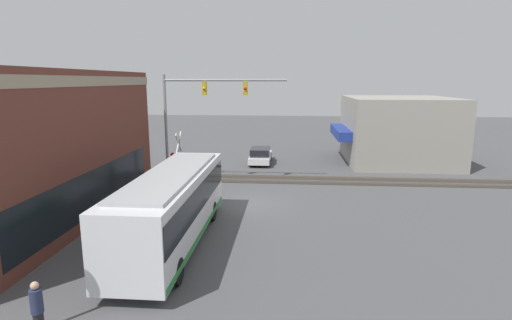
{
  "coord_description": "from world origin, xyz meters",
  "views": [
    {
      "loc": [
        -22.65,
        -2.25,
        7.2
      ],
      "look_at": [
        2.73,
        -0.16,
        2.1
      ],
      "focal_mm": 28.0,
      "sensor_mm": 36.0,
      "label": 1
    }
  ],
  "objects_px": {
    "crossing_signal": "(179,155)",
    "parked_car_white": "(260,156)",
    "pedestrian_at_crossing": "(172,177)",
    "pedestrian_by_lamp": "(37,310)",
    "city_bus": "(172,205)"
  },
  "relations": [
    {
      "from": "crossing_signal",
      "to": "pedestrian_at_crossing",
      "type": "xyz_separation_m",
      "value": [
        -0.73,
        0.35,
        -1.39
      ]
    },
    {
      "from": "parked_car_white",
      "to": "pedestrian_by_lamp",
      "type": "height_order",
      "value": "pedestrian_by_lamp"
    },
    {
      "from": "crossing_signal",
      "to": "pedestrian_by_lamp",
      "type": "relative_size",
      "value": 2.15
    },
    {
      "from": "pedestrian_at_crossing",
      "to": "parked_car_white",
      "type": "bearing_deg",
      "value": -29.1
    },
    {
      "from": "city_bus",
      "to": "crossing_signal",
      "type": "relative_size",
      "value": 2.81
    },
    {
      "from": "pedestrian_by_lamp",
      "to": "pedestrian_at_crossing",
      "type": "xyz_separation_m",
      "value": [
        15.56,
        0.75,
        0.0
      ]
    },
    {
      "from": "pedestrian_at_crossing",
      "to": "city_bus",
      "type": "bearing_deg",
      "value": -163.25
    },
    {
      "from": "city_bus",
      "to": "crossing_signal",
      "type": "bearing_deg",
      "value": 13.52
    },
    {
      "from": "city_bus",
      "to": "parked_car_white",
      "type": "height_order",
      "value": "city_bus"
    },
    {
      "from": "pedestrian_by_lamp",
      "to": "parked_car_white",
      "type": "bearing_deg",
      "value": -10.14
    },
    {
      "from": "crossing_signal",
      "to": "parked_car_white",
      "type": "bearing_deg",
      "value": -29.4
    },
    {
      "from": "parked_car_white",
      "to": "pedestrian_at_crossing",
      "type": "height_order",
      "value": "pedestrian_at_crossing"
    },
    {
      "from": "parked_car_white",
      "to": "pedestrian_at_crossing",
      "type": "xyz_separation_m",
      "value": [
        -9.35,
        5.21,
        0.26
      ]
    },
    {
      "from": "city_bus",
      "to": "pedestrian_at_crossing",
      "type": "xyz_separation_m",
      "value": [
        8.66,
        2.61,
        -0.91
      ]
    },
    {
      "from": "parked_car_white",
      "to": "pedestrian_by_lamp",
      "type": "distance_m",
      "value": 25.31
    }
  ]
}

